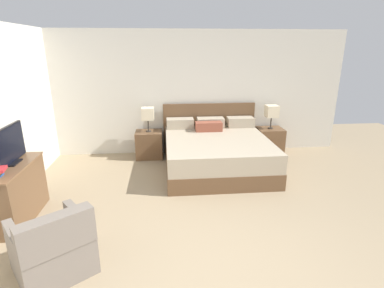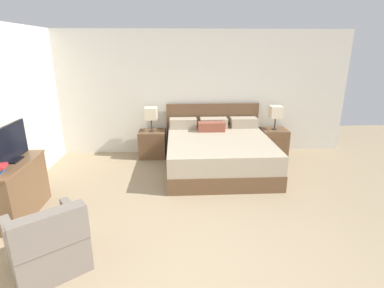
{
  "view_description": "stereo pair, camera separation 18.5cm",
  "coord_description": "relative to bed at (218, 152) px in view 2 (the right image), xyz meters",
  "views": [
    {
      "loc": [
        -0.49,
        -2.25,
        2.21
      ],
      "look_at": [
        -0.06,
        2.2,
        0.75
      ],
      "focal_mm": 28.0,
      "sensor_mm": 36.0,
      "label": 1
    },
    {
      "loc": [
        -0.3,
        -2.27,
        2.21
      ],
      "look_at": [
        -0.06,
        2.2,
        0.75
      ],
      "focal_mm": 28.0,
      "sensor_mm": 36.0,
      "label": 2
    }
  ],
  "objects": [
    {
      "name": "tv",
      "position": [
        -2.95,
        -1.42,
        0.67
      ],
      "size": [
        0.18,
        0.8,
        0.48
      ],
      "color": "black",
      "rests_on": "dresser"
    },
    {
      "name": "armchair_by_window",
      "position": [
        -2.1,
        -2.6,
        -0.04
      ],
      "size": [
        0.96,
        0.96,
        0.76
      ],
      "color": "#70665B",
      "rests_on": "ground"
    },
    {
      "name": "table_lamp_left",
      "position": [
        -1.28,
        0.72,
        0.59
      ],
      "size": [
        0.24,
        0.24,
        0.49
      ],
      "color": "#332D28",
      "rests_on": "nightstand_left"
    },
    {
      "name": "dresser",
      "position": [
        -2.95,
        -1.51,
        0.07
      ],
      "size": [
        0.46,
        1.09,
        0.76
      ],
      "color": "brown",
      "rests_on": "ground"
    },
    {
      "name": "table_lamp_right",
      "position": [
        1.28,
        0.72,
        0.59
      ],
      "size": [
        0.24,
        0.24,
        0.49
      ],
      "color": "#332D28",
      "rests_on": "nightstand_right"
    },
    {
      "name": "nightstand_left",
      "position": [
        -1.28,
        0.72,
        -0.05
      ],
      "size": [
        0.54,
        0.46,
        0.55
      ],
      "color": "brown",
      "rests_on": "ground"
    },
    {
      "name": "nightstand_right",
      "position": [
        1.28,
        0.72,
        -0.05
      ],
      "size": [
        0.54,
        0.46,
        0.55
      ],
      "color": "brown",
      "rests_on": "ground"
    },
    {
      "name": "bed",
      "position": [
        0.0,
        0.0,
        0.0
      ],
      "size": [
        1.96,
        2.05,
        1.07
      ],
      "color": "brown",
      "rests_on": "ground"
    },
    {
      "name": "wall_back",
      "position": [
        -0.47,
        1.04,
        0.95
      ],
      "size": [
        6.66,
        0.06,
        2.55
      ],
      "primitive_type": "cube",
      "color": "silver",
      "rests_on": "ground"
    }
  ]
}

